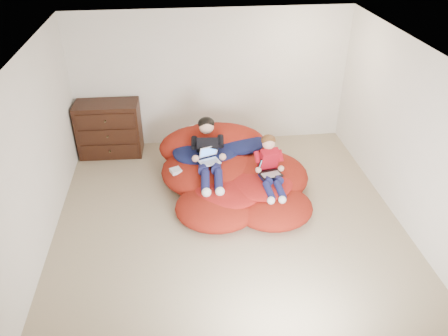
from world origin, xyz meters
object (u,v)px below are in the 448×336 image
at_px(beanbag_pile, 231,173).
at_px(dresser, 109,129).
at_px(laptop_white, 209,157).
at_px(younger_boy, 270,164).
at_px(laptop_black, 270,169).
at_px(older_boy, 208,151).

bearing_deg(beanbag_pile, dresser, 146.65).
bearing_deg(dresser, laptop_white, -40.47).
relative_size(dresser, beanbag_pile, 0.46).
distance_m(beanbag_pile, younger_boy, 0.78).
bearing_deg(laptop_black, dresser, 145.73).
height_order(younger_boy, laptop_black, younger_boy).
bearing_deg(younger_boy, beanbag_pile, 142.76).
bearing_deg(younger_boy, dresser, 145.81).
bearing_deg(laptop_black, laptop_white, 160.36).
relative_size(older_boy, laptop_black, 3.31).
distance_m(older_boy, younger_boy, 1.00).
distance_m(laptop_white, laptop_black, 0.95).
height_order(dresser, laptop_white, dresser).
xyz_separation_m(dresser, younger_boy, (2.58, -1.76, 0.14)).
xyz_separation_m(older_boy, laptop_white, (0.00, -0.13, -0.05)).
bearing_deg(laptop_black, younger_boy, 90.00).
bearing_deg(laptop_white, laptop_black, -19.64).
bearing_deg(beanbag_pile, younger_boy, -37.24).
distance_m(dresser, beanbag_pile, 2.46).
relative_size(beanbag_pile, laptop_black, 6.14).
distance_m(dresser, laptop_black, 3.13).
bearing_deg(laptop_black, beanbag_pile, 142.41).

